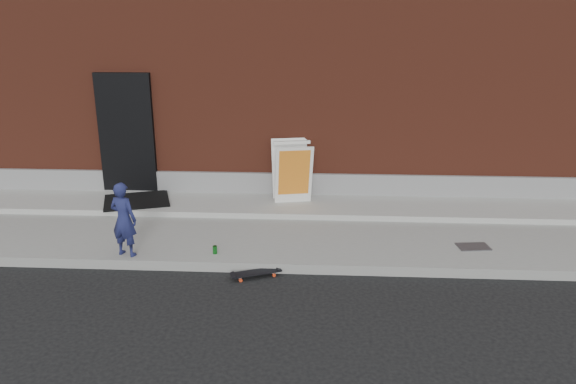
# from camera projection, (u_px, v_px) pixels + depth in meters

# --- Properties ---
(ground) EXTENTS (80.00, 80.00, 0.00)m
(ground) POSITION_uv_depth(u_px,v_px,m) (245.00, 273.00, 8.09)
(ground) COLOR black
(ground) RESTS_ON ground
(sidewalk) EXTENTS (20.00, 3.00, 0.15)m
(sidewalk) POSITION_uv_depth(u_px,v_px,m) (256.00, 229.00, 9.49)
(sidewalk) COLOR gray
(sidewalk) RESTS_ON ground
(apron) EXTENTS (20.00, 1.20, 0.10)m
(apron) POSITION_uv_depth(u_px,v_px,m) (261.00, 205.00, 10.31)
(apron) COLOR #959690
(apron) RESTS_ON sidewalk
(building) EXTENTS (20.00, 8.10, 5.00)m
(building) POSITION_uv_depth(u_px,v_px,m) (279.00, 57.00, 13.96)
(building) COLOR #60281A
(building) RESTS_ON ground
(child) EXTENTS (0.47, 0.37, 1.12)m
(child) POSITION_uv_depth(u_px,v_px,m) (124.00, 219.00, 8.16)
(child) COLOR #1B204E
(child) RESTS_ON sidewalk
(skateboard) EXTENTS (0.72, 0.43, 0.08)m
(skateboard) POSITION_uv_depth(u_px,v_px,m) (256.00, 273.00, 7.95)
(skateboard) COLOR red
(skateboard) RESTS_ON ground
(pizza_sign) EXTENTS (0.81, 0.91, 1.12)m
(pizza_sign) POSITION_uv_depth(u_px,v_px,m) (292.00, 171.00, 10.24)
(pizza_sign) COLOR silver
(pizza_sign) RESTS_ON apron
(soda_can) EXTENTS (0.08, 0.08, 0.12)m
(soda_can) POSITION_uv_depth(u_px,v_px,m) (215.00, 250.00, 8.35)
(soda_can) COLOR #177721
(soda_can) RESTS_ON sidewalk
(doormat) EXTENTS (1.39, 1.25, 0.03)m
(doormat) POSITION_uv_depth(u_px,v_px,m) (137.00, 201.00, 10.34)
(doormat) COLOR black
(doormat) RESTS_ON apron
(utility_plate) EXTENTS (0.51, 0.36, 0.01)m
(utility_plate) POSITION_uv_depth(u_px,v_px,m) (473.00, 247.00, 8.59)
(utility_plate) COLOR #535458
(utility_plate) RESTS_ON sidewalk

